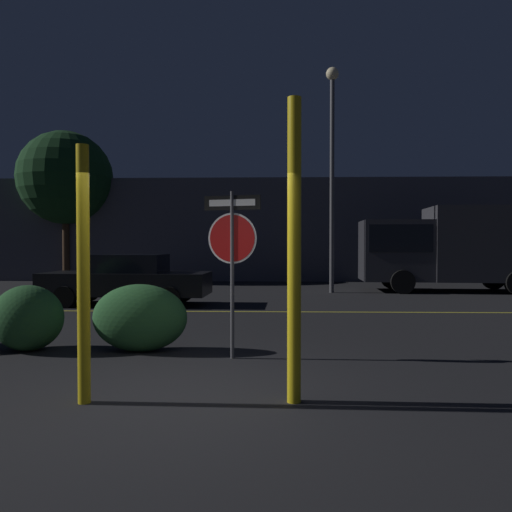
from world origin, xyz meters
name	(u,v)px	position (x,y,z in m)	size (l,w,h in m)	color
ground_plane	(180,399)	(0.00, 0.00, 0.00)	(260.00, 260.00, 0.00)	black
road_center_stripe	(232,312)	(0.00, 7.28, 0.00)	(38.94, 0.12, 0.01)	gold
stop_sign	(232,241)	(0.43, 2.02, 1.78)	(0.87, 0.24, 2.53)	#4C4C51
yellow_pole_left	(83,274)	(-1.02, -0.16, 1.40)	(0.14, 0.14, 2.81)	yellow
yellow_pole_right	(294,251)	(1.27, -0.06, 1.66)	(0.15, 0.15, 3.32)	yellow
hedge_bush_1	(28,318)	(-2.94, 2.46, 0.53)	(1.15, 0.93, 1.07)	#285B2D
hedge_bush_2	(140,318)	(-1.10, 2.45, 0.55)	(1.53, 0.80, 1.09)	#2D6633
passing_car_2	(128,280)	(-3.09, 8.62, 0.72)	(4.82, 1.98, 1.45)	black
delivery_truck	(449,246)	(7.56, 13.07, 1.68)	(6.57, 2.69, 3.10)	#2D2D33
street_lamp	(332,150)	(3.18, 12.45, 5.11)	(0.46, 0.46, 8.04)	#4C4C51
tree_0	(65,178)	(-8.69, 17.73, 4.86)	(4.37, 4.37, 7.05)	#422D1E
building_backdrop	(256,231)	(0.24, 19.89, 2.43)	(26.48, 4.17, 4.87)	#4C4C56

